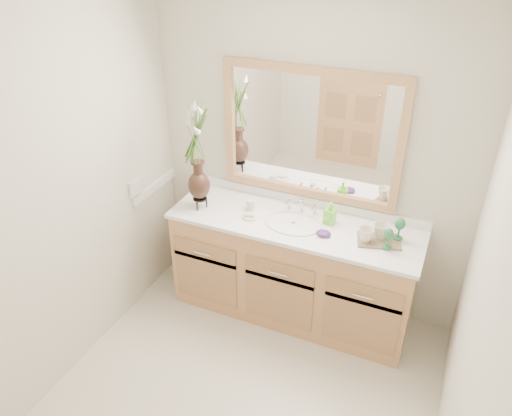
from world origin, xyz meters
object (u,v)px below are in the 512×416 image
at_px(flower_vase, 196,142).
at_px(tumbler, 250,205).
at_px(tray, 379,240).
at_px(soap_bottle, 330,214).

distance_m(flower_vase, tumbler, 0.63).
bearing_deg(tray, soap_bottle, 150.62).
bearing_deg(flower_vase, soap_bottle, 10.46).
relative_size(tumbler, tray, 0.28).
bearing_deg(tumbler, tray, -2.07).
height_order(flower_vase, tray, flower_vase).
bearing_deg(soap_bottle, flower_vase, -163.90).
bearing_deg(soap_bottle, tray, -8.08).
distance_m(tumbler, tray, 0.97).
bearing_deg(flower_vase, tray, 3.64).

